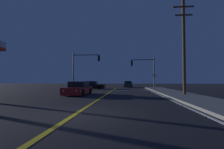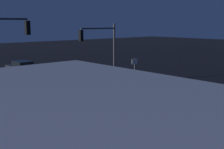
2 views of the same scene
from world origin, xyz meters
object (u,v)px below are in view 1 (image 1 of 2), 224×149
(car_side_waiting_black, at_px, (92,85))
(traffic_signal_near_right, at_px, (145,68))
(street_sign_corner, at_px, (155,79))
(car_distant_tail_red, at_px, (78,89))
(utility_pole_right, at_px, (184,45))
(car_lead_oncoming_charcoal, at_px, (128,85))
(traffic_signal_far_left, at_px, (83,65))

(car_side_waiting_black, distance_m, traffic_signal_near_right, 9.73)
(traffic_signal_near_right, xyz_separation_m, street_sign_corner, (1.11, -2.80, -1.84))
(street_sign_corner, bearing_deg, car_distant_tail_red, -136.89)
(utility_pole_right, xyz_separation_m, street_sign_corner, (-1.40, 8.72, -3.13))
(car_lead_oncoming_charcoal, distance_m, street_sign_corner, 13.33)
(car_side_waiting_black, relative_size, utility_pole_right, 0.50)
(car_side_waiting_black, xyz_separation_m, street_sign_corner, (10.19, -4.74, 1.06))
(traffic_signal_near_right, relative_size, utility_pole_right, 0.57)
(utility_pole_right, bearing_deg, car_distant_tail_red, 177.92)
(car_side_waiting_black, bearing_deg, car_lead_oncoming_charcoal, 144.01)
(car_distant_tail_red, xyz_separation_m, traffic_signal_far_left, (-2.08, 9.74, 3.38))
(car_distant_tail_red, bearing_deg, car_side_waiting_black, -82.44)
(car_distant_tail_red, bearing_deg, traffic_signal_near_right, -123.04)
(traffic_signal_near_right, xyz_separation_m, utility_pole_right, (2.51, -11.52, 1.29))
(car_side_waiting_black, relative_size, traffic_signal_far_left, 0.77)
(car_side_waiting_black, xyz_separation_m, traffic_signal_far_left, (-0.80, -3.34, 3.38))
(car_distant_tail_red, height_order, street_sign_corner, street_sign_corner)
(traffic_signal_far_left, xyz_separation_m, utility_pole_right, (12.39, -10.12, 0.81))
(car_lead_oncoming_charcoal, xyz_separation_m, car_side_waiting_black, (-6.35, -7.98, 0.00))
(car_side_waiting_black, height_order, traffic_signal_near_right, traffic_signal_near_right)
(car_distant_tail_red, distance_m, traffic_signal_far_left, 10.52)
(car_side_waiting_black, distance_m, traffic_signal_far_left, 4.81)
(traffic_signal_near_right, height_order, traffic_signal_far_left, traffic_signal_far_left)
(street_sign_corner, bearing_deg, traffic_signal_far_left, 172.74)
(car_lead_oncoming_charcoal, distance_m, traffic_signal_far_left, 13.81)
(traffic_signal_far_left, height_order, utility_pole_right, utility_pole_right)
(car_distant_tail_red, height_order, traffic_signal_near_right, traffic_signal_near_right)
(car_lead_oncoming_charcoal, height_order, street_sign_corner, street_sign_corner)
(traffic_signal_near_right, bearing_deg, street_sign_corner, 111.64)
(car_lead_oncoming_charcoal, distance_m, traffic_signal_near_right, 10.69)
(car_distant_tail_red, xyz_separation_m, utility_pole_right, (10.31, -0.37, 4.19))
(car_side_waiting_black, height_order, street_sign_corner, street_sign_corner)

